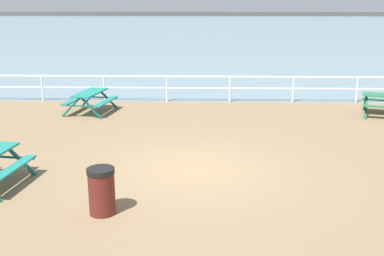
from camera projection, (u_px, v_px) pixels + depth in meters
The scene contains 6 objects.
ground_plane at pixel (194, 173), 11.84m from camera, with size 30.00×24.00×0.20m, color #846B4C.
sea_band at pixel (203, 29), 62.59m from camera, with size 142.00×90.00×0.01m, color gray.
distant_shoreline at pixel (204, 16), 103.98m from camera, with size 142.00×6.00×1.80m, color #4C4C47.
seaward_railing at pixel (198, 83), 19.07m from camera, with size 23.07×0.07×1.08m.
picnic_table_far_left at pixel (90, 97), 17.37m from camera, with size 1.82×2.05×0.80m.
litter_bin at pixel (102, 191), 9.27m from camera, with size 0.55×0.55×0.95m.
Camera 1 is at (0.24, -11.10, 4.17)m, focal length 44.17 mm.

